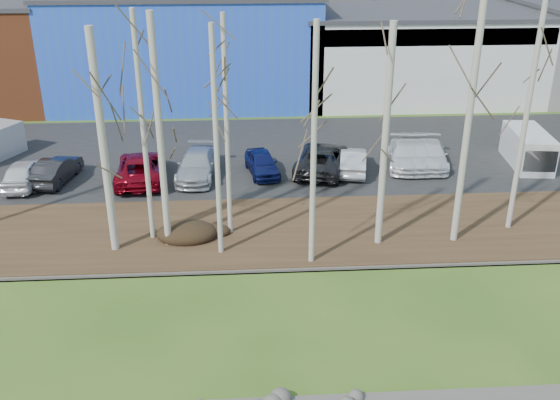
{
  "coord_description": "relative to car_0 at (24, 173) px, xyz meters",
  "views": [
    {
      "loc": [
        -1.92,
        -11.08,
        13.09
      ],
      "look_at": [
        -0.43,
        12.52,
        2.5
      ],
      "focal_mm": 40.0,
      "sensor_mm": 36.0,
      "label": 1
    }
  ],
  "objects": [
    {
      "name": "river",
      "position": [
        13.59,
        -13.38,
        -0.84
      ],
      "size": [
        80.0,
        8.0,
        0.9
      ],
      "primitive_type": null,
      "color": "black",
      "rests_on": "ground"
    },
    {
      "name": "car_2",
      "position": [
        6.1,
        0.32,
        0.03
      ],
      "size": [
        2.8,
        5.47,
        1.48
      ],
      "primitive_type": "imported",
      "rotation": [
        0.0,
        0.0,
        3.21
      ],
      "color": "maroon",
      "rests_on": "parking_lot"
    },
    {
      "name": "car_8",
      "position": [
        22.44,
        1.57,
        -0.04
      ],
      "size": [
        2.63,
        4.81,
        1.32
      ],
      "primitive_type": "imported",
      "rotation": [
        0.0,
        0.0,
        -0.18
      ],
      "color": "white",
      "rests_on": "parking_lot"
    },
    {
      "name": "car_6",
      "position": [
        16.1,
        1.12,
        0.06
      ],
      "size": [
        3.92,
        5.96,
        1.52
      ],
      "primitive_type": "imported",
      "rotation": [
        0.0,
        0.0,
        2.87
      ],
      "color": "#252427",
      "rests_on": "parking_lot"
    },
    {
      "name": "car_4",
      "position": [
        12.72,
        0.87,
        -0.06
      ],
      "size": [
        2.15,
        3.97,
        1.28
      ],
      "primitive_type": "imported",
      "rotation": [
        0.0,
        0.0,
        0.17
      ],
      "color": "#101952",
      "rests_on": "parking_lot"
    },
    {
      "name": "car_3",
      "position": [
        9.14,
        0.64,
        0.0
      ],
      "size": [
        2.38,
        5.02,
        1.41
      ],
      "primitive_type": "imported",
      "rotation": [
        0.0,
        0.0,
        -0.08
      ],
      "color": "#AEB3B7",
      "rests_on": "parking_lot"
    },
    {
      "name": "van_white",
      "position": [
        28.09,
        1.27,
        0.28
      ],
      "size": [
        2.37,
        4.69,
        1.97
      ],
      "rotation": [
        0.0,
        0.0,
        -0.11
      ],
      "color": "white",
      "rests_on": "parking_lot"
    },
    {
      "name": "birch_4",
      "position": [
        8.3,
        -7.16,
        4.26
      ],
      "size": [
        0.29,
        0.29,
        9.9
      ],
      "color": "beige",
      "rests_on": "far_bank"
    },
    {
      "name": "building_blue",
      "position": [
        7.59,
        18.42,
        3.31
      ],
      "size": [
        20.4,
        12.24,
        8.3
      ],
      "color": "blue",
      "rests_on": "ground"
    },
    {
      "name": "building_white",
      "position": [
        25.59,
        18.4,
        2.57
      ],
      "size": [
        18.36,
        12.24,
        6.8
      ],
      "color": "silver",
      "rests_on": "ground"
    },
    {
      "name": "car_5",
      "position": [
        17.85,
        0.84,
        -0.04
      ],
      "size": [
        2.12,
        4.22,
        1.33
      ],
      "primitive_type": "imported",
      "rotation": [
        0.0,
        0.0,
        2.96
      ],
      "color": "silver",
      "rests_on": "parking_lot"
    },
    {
      "name": "dirt_mound",
      "position": [
        9.09,
        -6.64,
        -0.43
      ],
      "size": [
        2.71,
        1.92,
        0.53
      ],
      "primitive_type": "ellipsoid",
      "color": "black",
      "rests_on": "far_bank"
    },
    {
      "name": "car_0",
      "position": [
        0.0,
        0.0,
        0.0
      ],
      "size": [
        1.77,
        4.18,
        1.41
      ],
      "primitive_type": "imported",
      "rotation": [
        0.0,
        0.0,
        3.17
      ],
      "color": "white",
      "rests_on": "parking_lot"
    },
    {
      "name": "car_9",
      "position": [
        21.61,
        1.57,
        -0.04
      ],
      "size": [
        2.63,
        4.81,
        1.32
      ],
      "primitive_type": "imported",
      "rotation": [
        0.0,
        0.0,
        -0.18
      ],
      "color": "white",
      "rests_on": "parking_lot"
    },
    {
      "name": "birch_3",
      "position": [
        10.63,
        -8.05,
        4.08
      ],
      "size": [
        0.22,
        0.22,
        9.56
      ],
      "color": "beige",
      "rests_on": "far_bank"
    },
    {
      "name": "birch_5",
      "position": [
        11.01,
        -6.19,
        4.15
      ],
      "size": [
        0.21,
        0.21,
        9.68
      ],
      "color": "beige",
      "rests_on": "far_bank"
    },
    {
      "name": "far_bank",
      "position": [
        13.59,
        -6.08,
        -0.77
      ],
      "size": [
        80.0,
        7.0,
        0.15
      ],
      "primitive_type": "cube",
      "color": "#382616",
      "rests_on": "ground"
    },
    {
      "name": "birch_7",
      "position": [
        17.52,
        -7.61,
        4.06
      ],
      "size": [
        0.29,
        0.29,
        9.5
      ],
      "color": "beige",
      "rests_on": "far_bank"
    },
    {
      "name": "birch_2",
      "position": [
        6.06,
        -7.5,
        4.01
      ],
      "size": [
        0.32,
        0.32,
        9.41
      ],
      "color": "beige",
      "rests_on": "far_bank"
    },
    {
      "name": "parking_lot",
      "position": [
        13.59,
        4.42,
        -0.77
      ],
      "size": [
        80.0,
        14.0,
        0.14
      ],
      "primitive_type": "cube",
      "color": "black",
      "rests_on": "ground"
    },
    {
      "name": "car_1",
      "position": [
        1.56,
        0.43,
        -0.03
      ],
      "size": [
        2.07,
        4.28,
        1.35
      ],
      "primitive_type": "imported",
      "rotation": [
        0.0,
        0.0,
        2.98
      ],
      "color": "#232326",
      "rests_on": "parking_lot"
    },
    {
      "name": "birch_9",
      "position": [
        23.86,
        -6.52,
        4.6
      ],
      "size": [
        0.23,
        0.23,
        10.6
      ],
      "color": "beige",
      "rests_on": "far_bank"
    },
    {
      "name": "birch_1",
      "position": [
        7.55,
        -6.51,
        4.27
      ],
      "size": [
        0.22,
        0.22,
        9.92
      ],
      "color": "beige",
      "rests_on": "far_bank"
    },
    {
      "name": "car_7",
      "position": [
        20.97,
        1.57,
        -0.04
      ],
      "size": [
        2.63,
        4.81,
        1.32
      ],
      "primitive_type": "imported",
      "rotation": [
        0.0,
        0.0,
        -0.18
      ],
      "color": "white",
      "rests_on": "parking_lot"
    },
    {
      "name": "far_bank_rocks",
      "position": [
        13.59,
        -9.28,
        -0.84
      ],
      "size": [
        80.0,
        0.8,
        0.46
      ],
      "primitive_type": null,
      "color": "#47423D",
      "rests_on": "ground"
    },
    {
      "name": "birch_8",
      "position": [
        20.94,
        -7.57,
        4.7
      ],
      "size": [
        0.29,
        0.29,
        10.8
      ],
      "color": "beige",
      "rests_on": "far_bank"
    },
    {
      "name": "birch_6",
      "position": [
        14.4,
        -9.07,
        4.2
      ],
      "size": [
        0.23,
        0.23,
        9.79
      ],
      "color": "beige",
      "rests_on": "far_bank"
    }
  ]
}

